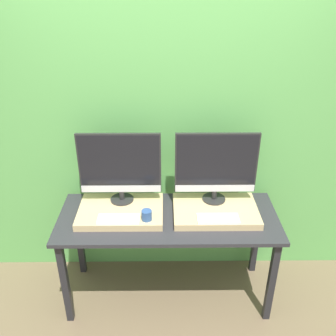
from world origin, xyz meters
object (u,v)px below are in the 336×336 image
(keyboard_left, at_px, (119,219))
(monitor_right, at_px, (216,165))
(monitor_left, at_px, (120,166))
(mug, at_px, (147,215))
(keyboard_right, at_px, (218,218))

(keyboard_left, bearing_deg, monitor_right, 19.86)
(monitor_left, distance_m, keyboard_left, 0.39)
(mug, relative_size, monitor_right, 0.12)
(keyboard_left, xyz_separation_m, monitor_right, (0.72, 0.26, 0.30))
(monitor_left, distance_m, mug, 0.42)
(monitor_left, xyz_separation_m, monitor_right, (0.72, 0.00, 0.00))
(monitor_right, height_order, keyboard_right, monitor_right)
(mug, height_order, monitor_right, monitor_right)
(keyboard_left, height_order, keyboard_right, same)
(keyboard_right, bearing_deg, monitor_left, 160.14)
(mug, bearing_deg, monitor_left, 128.13)
(monitor_left, height_order, keyboard_left, monitor_left)
(mug, relative_size, keyboard_right, 0.25)
(keyboard_left, bearing_deg, monitor_left, 90.00)
(monitor_right, relative_size, keyboard_right, 2.03)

